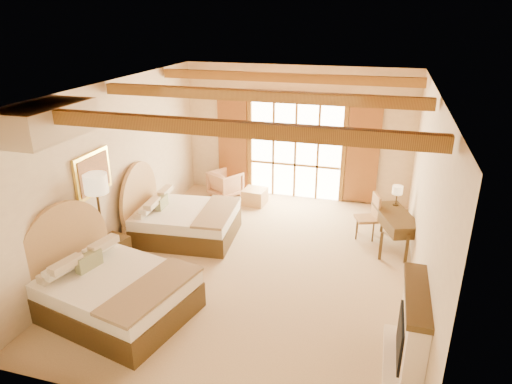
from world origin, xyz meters
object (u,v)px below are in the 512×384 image
(armchair, at_px, (226,184))
(desk, at_px, (394,229))
(nightstand, at_px, (114,252))
(bed_far, at_px, (178,218))
(bed_near, at_px, (106,287))

(armchair, distance_m, desk, 4.38)
(nightstand, xyz_separation_m, armchair, (0.82, 3.76, 0.05))
(bed_far, relative_size, armchair, 3.08)
(nightstand, relative_size, armchair, 0.78)
(nightstand, bearing_deg, desk, 37.37)
(nightstand, bearing_deg, armchair, 91.40)
(armchair, bearing_deg, bed_far, 115.76)
(armchair, bearing_deg, desk, -171.15)
(bed_far, distance_m, nightstand, 1.54)
(nightstand, height_order, desk, desk)
(bed_near, height_order, desk, bed_near)
(bed_near, xyz_separation_m, bed_far, (-0.05, 2.65, -0.03))
(bed_far, xyz_separation_m, armchair, (0.19, 2.36, -0.09))
(desk, bearing_deg, bed_far, 168.93)
(bed_near, bearing_deg, bed_far, 103.99)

